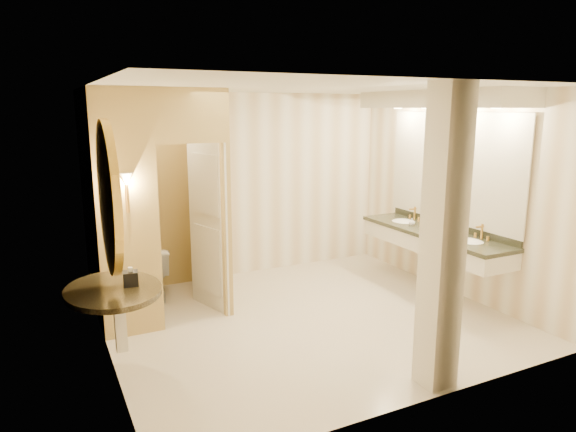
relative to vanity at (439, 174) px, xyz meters
name	(u,v)px	position (x,y,z in m)	size (l,w,h in m)	color
floor	(307,319)	(-1.98, -0.05, -1.63)	(4.50, 4.50, 0.00)	beige
ceiling	(309,87)	(-1.98, -0.05, 1.07)	(4.50, 4.50, 0.00)	silver
wall_back	(244,186)	(-1.98, 1.95, -0.28)	(4.50, 0.02, 2.70)	white
wall_front	(427,251)	(-1.98, -2.05, -0.28)	(4.50, 0.02, 2.70)	white
wall_left	(102,229)	(-4.23, -0.05, -0.28)	(0.02, 4.00, 2.70)	white
wall_right	(456,194)	(0.27, -0.05, -0.28)	(0.02, 4.00, 2.70)	white
toilet_closet	(189,200)	(-3.10, 0.92, -0.24)	(1.50, 1.55, 2.70)	tan
wall_sconce	(126,181)	(-3.90, 0.38, 0.10)	(0.14, 0.14, 0.42)	#C1903D
vanity	(439,174)	(0.00, 0.00, 0.00)	(0.75, 2.53, 2.09)	silver
console_shelf	(111,237)	(-4.19, -0.43, -0.28)	(1.07, 1.07, 1.98)	black
pillar	(443,241)	(-1.63, -1.85, -0.28)	(0.29, 0.29, 2.70)	silver
tissue_box	(131,278)	(-4.05, -0.43, -0.69)	(0.13, 0.13, 0.13)	black
toilet	(155,271)	(-3.44, 1.51, -1.28)	(0.39, 0.69, 0.70)	white
soap_bottle_a	(438,228)	(-0.08, -0.13, -0.69)	(0.06, 0.06, 0.12)	beige
soap_bottle_b	(412,222)	(-0.10, 0.36, -0.70)	(0.08, 0.08, 0.11)	silver
soap_bottle_c	(441,227)	(-0.12, -0.22, -0.66)	(0.07, 0.08, 0.19)	#C6B28C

